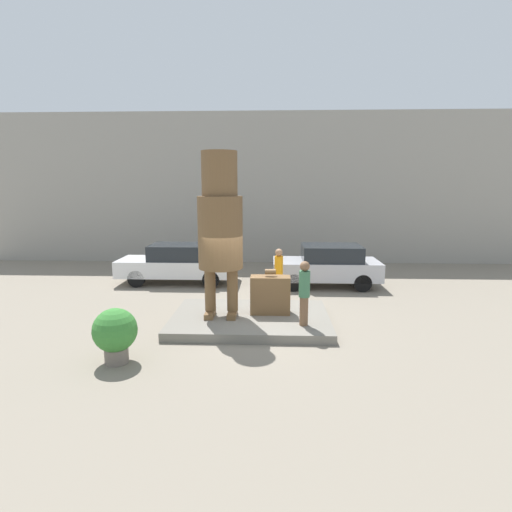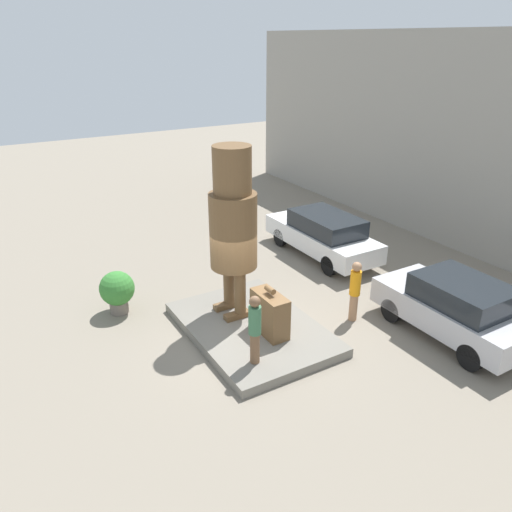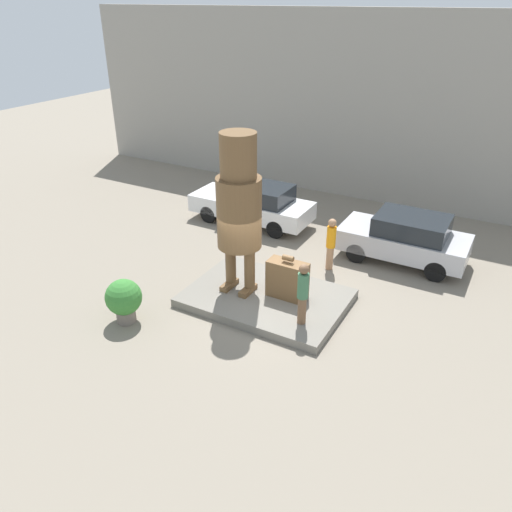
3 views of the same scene
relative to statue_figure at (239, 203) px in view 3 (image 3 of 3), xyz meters
name	(u,v)px [view 3 (image 3 of 3)]	position (x,y,z in m)	size (l,w,h in m)	color
ground_plane	(266,302)	(0.80, 0.07, -2.86)	(60.00, 60.00, 0.00)	gray
pedestal	(266,298)	(0.80, 0.07, -2.74)	(4.37, 3.04, 0.24)	slate
building_backdrop	(379,110)	(0.80, 9.44, 0.80)	(28.00, 0.60, 7.32)	gray
statue_figure	(239,203)	(0.00, 0.00, 0.00)	(1.21, 1.21, 4.47)	brown
giant_suitcase	(287,279)	(1.36, 0.26, -2.07)	(1.11, 0.50, 1.28)	brown
tourist	(303,292)	(2.23, -0.69, -1.69)	(0.29, 0.29, 1.69)	brown
parked_car_white	(253,203)	(-2.26, 4.70, -2.04)	(4.60, 1.72, 1.55)	silver
parked_car_silver	(405,238)	(3.51, 4.41, -2.03)	(4.00, 1.82, 1.59)	#B7B7BC
planter_pot	(124,299)	(-1.99, -2.58, -2.16)	(0.95, 0.95, 1.23)	#70665B
worker_hivis	(331,242)	(1.63, 2.74, -1.92)	(0.29, 0.29, 1.71)	#A87A56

